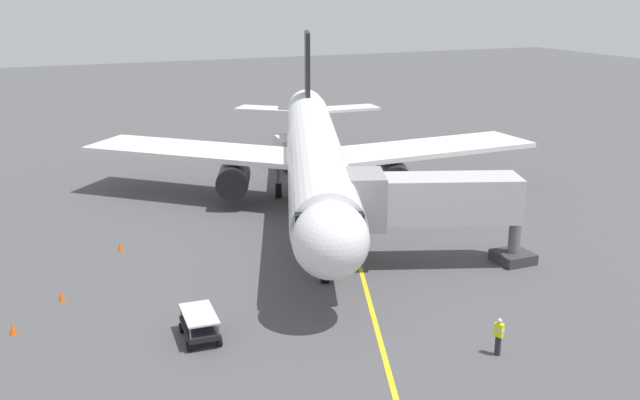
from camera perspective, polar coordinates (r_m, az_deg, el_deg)
ground_plane at (r=53.22m, az=0.56°, el=-0.07°), size 220.00×220.00×0.00m
apron_lead_in_line at (r=46.19m, az=2.48°, el=-2.69°), size 14.29×37.53×0.01m
airplane at (r=50.62m, az=-0.45°, el=3.75°), size 32.58×38.87×11.50m
jet_bridge at (r=40.40m, az=7.83°, el=-0.07°), size 11.30×6.37×5.40m
ground_crew_marshaller at (r=32.11m, az=14.01°, el=-10.46°), size 0.39×0.47×1.71m
ground_crew_wing_walker at (r=50.93m, az=10.46°, el=-0.08°), size 0.47×0.41×1.71m
baggage_cart_portside at (r=33.05m, az=-9.55°, el=-9.81°), size 1.69×2.68×1.27m
box_truck_starboard_side at (r=62.94m, az=-2.38°, el=3.83°), size 2.46×4.79×2.62m
safety_cone_nose_left at (r=38.77m, az=-19.87°, el=-7.15°), size 0.32×0.32×0.55m
safety_cone_nose_right at (r=36.00m, az=-23.25°, el=-9.39°), size 0.32×0.32×0.55m
safety_cone_wing_port at (r=44.81m, az=-15.59°, el=-3.56°), size 0.32×0.32×0.55m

